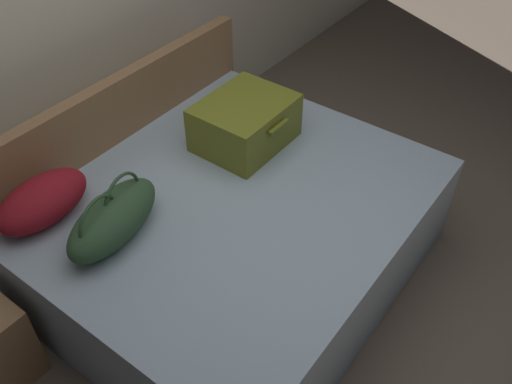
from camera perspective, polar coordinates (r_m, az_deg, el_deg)
name	(u,v)px	position (r m, az deg, el deg)	size (l,w,h in m)	color
ground_plane	(298,305)	(3.03, 4.32, -11.61)	(12.00, 12.00, 0.00)	#6B5B4C
bed	(238,236)	(2.96, -1.88, -4.61)	(1.93, 1.61, 0.57)	#99ADBC
headboard	(123,152)	(3.30, -13.60, 4.09)	(1.97, 0.08, 0.93)	olive
hard_case_large	(245,123)	(3.03, -1.16, 7.15)	(0.51, 0.44, 0.26)	olive
duffel_bag	(113,218)	(2.57, -14.55, -2.63)	(0.59, 0.34, 0.29)	#2D4C2D
pillow_near_headboard	(43,201)	(2.77, -21.19, -0.85)	(0.48, 0.27, 0.20)	maroon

